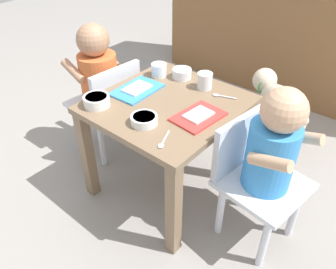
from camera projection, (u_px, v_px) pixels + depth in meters
The scene contains 15 objects.
ground_plane at pixel (168, 185), 1.59m from camera, with size 7.00×7.00×0.00m, color gray.
kitchen_cabinet_back at pixel (300, 14), 2.07m from camera, with size 1.71×0.38×1.01m, color brown.
dining_table at pixel (168, 119), 1.37m from camera, with size 0.53×0.56×0.45m.
seated_child_left at pixel (100, 78), 1.58m from camera, with size 0.30×0.30×0.66m.
seated_child_right at pixel (269, 152), 1.14m from camera, with size 0.31×0.31×0.66m.
dog at pixel (279, 104), 1.75m from camera, with size 0.44×0.37×0.34m.
food_tray_left at pixel (137, 89), 1.39m from camera, with size 0.15×0.21×0.02m.
food_tray_right at pixel (198, 116), 1.23m from camera, with size 0.15×0.20×0.02m.
water_cup_left at pixel (205, 82), 1.39m from camera, with size 0.06×0.06×0.07m.
water_cup_right at pixel (159, 71), 1.49m from camera, with size 0.07×0.07×0.06m.
veggie_bowl_near at pixel (144, 119), 1.19m from camera, with size 0.10×0.10×0.03m.
cereal_bowl_right_side at pixel (97, 101), 1.29m from camera, with size 0.10×0.10×0.04m.
cereal_bowl_left_side at pixel (182, 73), 1.47m from camera, with size 0.08×0.08×0.04m.
spoon_by_left_tray at pixel (222, 96), 1.35m from camera, with size 0.10×0.04×0.01m.
spoon_by_right_tray at pixel (163, 141), 1.11m from camera, with size 0.05×0.10×0.01m.
Camera 1 is at (0.73, -0.87, 1.13)m, focal length 36.16 mm.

